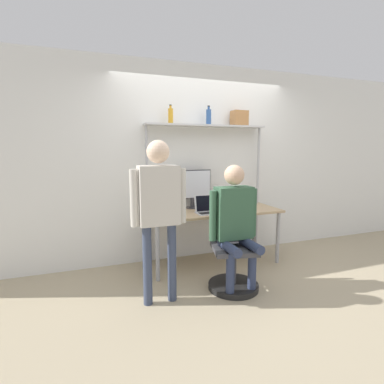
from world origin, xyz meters
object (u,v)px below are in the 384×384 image
(person_standing, at_px, (159,202))
(storage_box, at_px, (239,118))
(bottle_amber, at_px, (171,116))
(laptop, at_px, (208,208))
(bottle_blue, at_px, (209,117))
(person_seated, at_px, (235,217))
(monitor, at_px, (192,186))
(office_chair, at_px, (233,262))
(cell_phone, at_px, (230,211))

(person_standing, distance_m, storage_box, 2.00)
(bottle_amber, bearing_deg, storage_box, 0.00)
(laptop, xyz_separation_m, bottle_blue, (0.15, 0.37, 1.18))
(person_seated, height_order, person_standing, person_standing)
(monitor, distance_m, laptop, 0.44)
(storage_box, bearing_deg, bottle_blue, 180.00)
(monitor, height_order, office_chair, monitor)
(person_standing, bearing_deg, person_seated, -0.06)
(monitor, bearing_deg, person_standing, -125.27)
(bottle_blue, bearing_deg, laptop, -112.41)
(office_chair, height_order, person_standing, person_standing)
(monitor, relative_size, person_standing, 0.33)
(cell_phone, bearing_deg, person_seated, -112.64)
(office_chair, bearing_deg, storage_box, 59.45)
(bottle_amber, bearing_deg, office_chair, -66.68)
(person_standing, relative_size, bottle_amber, 6.78)
(laptop, bearing_deg, storage_box, 30.76)
(cell_phone, relative_size, person_standing, 0.09)
(storage_box, bearing_deg, laptop, -149.24)
(cell_phone, bearing_deg, storage_box, 51.20)
(person_seated, xyz_separation_m, person_standing, (-0.84, 0.00, 0.22))
(bottle_amber, bearing_deg, bottle_blue, 0.00)
(cell_phone, distance_m, person_seated, 0.67)
(monitor, distance_m, storage_box, 1.17)
(office_chair, height_order, bottle_blue, bottle_blue)
(laptop, height_order, storage_box, storage_box)
(office_chair, xyz_separation_m, person_seated, (-0.01, -0.05, 0.53))
(laptop, distance_m, cell_phone, 0.30)
(laptop, bearing_deg, bottle_amber, 136.02)
(laptop, distance_m, person_standing, 1.07)
(bottle_blue, bearing_deg, person_standing, -132.98)
(person_standing, xyz_separation_m, storage_box, (1.43, 1.03, 0.94))
(monitor, height_order, laptop, monitor)
(person_seated, bearing_deg, cell_phone, 67.36)
(cell_phone, relative_size, bottle_blue, 0.59)
(laptop, xyz_separation_m, bottle_amber, (-0.38, 0.37, 1.17))
(bottle_blue, height_order, bottle_amber, bottle_blue)
(monitor, relative_size, bottle_amber, 2.22)
(person_standing, xyz_separation_m, bottle_amber, (0.42, 1.03, 0.94))
(office_chair, bearing_deg, person_seated, -102.23)
(person_standing, distance_m, bottle_amber, 1.45)
(office_chair, relative_size, storage_box, 4.43)
(office_chair, bearing_deg, person_standing, -176.92)
(person_standing, relative_size, bottle_blue, 6.43)
(laptop, xyz_separation_m, office_chair, (0.04, -0.61, -0.51))
(storage_box, bearing_deg, office_chair, -120.55)
(monitor, distance_m, bottle_blue, 0.97)
(cell_phone, bearing_deg, laptop, 170.85)
(office_chair, height_order, bottle_amber, bottle_amber)
(person_seated, distance_m, person_standing, 0.87)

